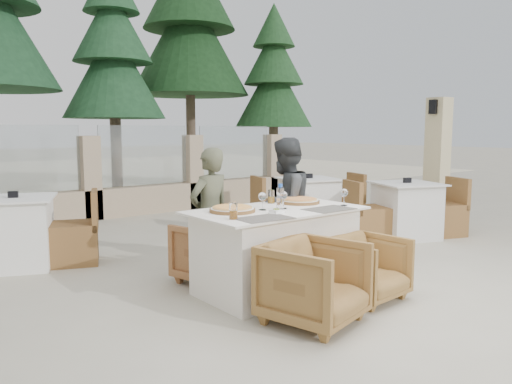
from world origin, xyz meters
TOP-DOWN VIEW (x-y plane):
  - ground at (0.00, 0.00)m, footprint 80.00×80.00m
  - perimeter_wall_far at (0.00, 4.80)m, footprint 10.00×0.34m
  - lantern_pillar at (4.20, 1.00)m, footprint 0.34×0.34m
  - pine_centre at (1.50, 7.20)m, footprint 2.20×2.20m
  - pine_mid_right at (3.80, 7.80)m, footprint 2.99×2.99m
  - pine_far_right at (5.50, 6.50)m, footprint 1.98×1.98m
  - dining_table at (-0.04, 0.03)m, footprint 1.60×0.90m
  - placemat_near_left at (-0.43, -0.27)m, footprint 0.47×0.33m
  - placemat_near_right at (0.34, -0.27)m, footprint 0.45×0.30m
  - pizza_left at (-0.44, 0.17)m, footprint 0.52×0.52m
  - pizza_right at (0.40, 0.18)m, footprint 0.46×0.46m
  - water_bottle at (-0.02, -0.00)m, footprint 0.08×0.08m
  - wine_glass_centre at (-0.17, 0.07)m, footprint 0.10×0.10m
  - wine_glass_near at (0.03, 0.01)m, footprint 0.08×0.08m
  - wine_glass_corner at (0.61, -0.21)m, footprint 0.08×0.08m
  - beer_glass_left at (-0.65, -0.14)m, footprint 0.08×0.08m
  - beer_glass_right at (0.17, 0.35)m, footprint 0.08×0.08m
  - olive_dish at (-0.19, -0.14)m, footprint 0.13×0.13m
  - armchair_far_left at (-0.34, 0.61)m, footprint 0.79×0.81m
  - armchair_far_right at (0.33, 0.78)m, footprint 0.87×0.88m
  - armchair_near_left at (-0.33, -0.75)m, footprint 0.83×0.85m
  - armchair_near_right at (0.43, -0.64)m, footprint 0.64×0.65m
  - diner_left at (-0.34, 0.69)m, footprint 0.53×0.39m
  - diner_right at (0.50, 0.51)m, footprint 0.83×0.74m
  - bg_table_a at (-1.73, 2.41)m, footprint 1.83×1.38m
  - bg_table_b at (2.31, 1.97)m, footprint 1.81×1.29m
  - bg_table_c at (2.89, 0.65)m, footprint 1.83×1.39m

SIDE VIEW (x-z plane):
  - ground at x=0.00m, z-range 0.00..0.00m
  - armchair_near_right at x=0.43m, z-range 0.00..0.56m
  - armchair_far_left at x=-0.34m, z-range 0.00..0.61m
  - armchair_far_right at x=0.33m, z-range 0.00..0.61m
  - armchair_near_left at x=-0.33m, z-range 0.00..0.64m
  - dining_table at x=-0.04m, z-range 0.00..0.77m
  - bg_table_a at x=-1.73m, z-range 0.00..0.77m
  - bg_table_b at x=2.31m, z-range 0.00..0.77m
  - bg_table_c at x=2.89m, z-range 0.00..0.77m
  - diner_left at x=-0.34m, z-range 0.00..1.33m
  - diner_right at x=0.50m, z-range 0.00..1.42m
  - placemat_near_left at x=-0.43m, z-range 0.77..0.77m
  - placemat_near_right at x=0.34m, z-range 0.77..0.77m
  - olive_dish at x=-0.19m, z-range 0.77..0.81m
  - pizza_right at x=0.40m, z-range 0.77..0.82m
  - pizza_left at x=-0.44m, z-range 0.77..0.82m
  - perimeter_wall_far at x=0.00m, z-range 0.00..1.60m
  - beer_glass_right at x=0.17m, z-range 0.77..0.90m
  - beer_glass_left at x=-0.65m, z-range 0.77..0.91m
  - wine_glass_centre at x=-0.17m, z-range 0.77..0.95m
  - wine_glass_near at x=0.03m, z-range 0.77..0.95m
  - wine_glass_corner at x=0.61m, z-range 0.77..0.95m
  - water_bottle at x=-0.02m, z-range 0.77..1.01m
  - lantern_pillar at x=4.20m, z-range 0.00..2.00m
  - pine_far_right at x=5.50m, z-range 0.00..4.50m
  - pine_centre at x=1.50m, z-range 0.00..5.00m
  - pine_mid_right at x=3.80m, z-range 0.00..6.80m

